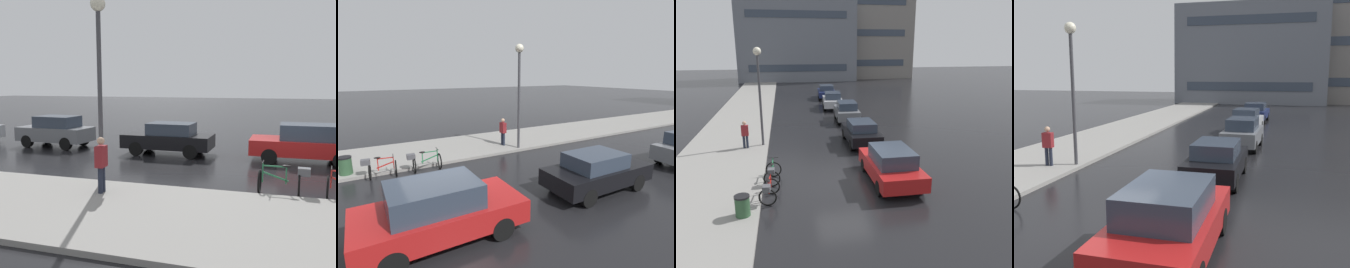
{
  "view_description": "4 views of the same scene",
  "coord_description": "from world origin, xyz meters",
  "views": [
    {
      "loc": [
        -14.29,
        0.21,
        3.27
      ],
      "look_at": [
        -0.25,
        4.58,
        1.27
      ],
      "focal_mm": 40.0,
      "sensor_mm": 36.0,
      "label": 1
    },
    {
      "loc": [
        8.3,
        -2.32,
        4.29
      ],
      "look_at": [
        -1.21,
        3.24,
        1.76
      ],
      "focal_mm": 28.0,
      "sensor_mm": 36.0,
      "label": 2
    },
    {
      "loc": [
        -2.52,
        -13.79,
        6.01
      ],
      "look_at": [
        0.39,
        1.99,
        1.59
      ],
      "focal_mm": 35.0,
      "sensor_mm": 36.0,
      "label": 3
    },
    {
      "loc": [
        4.21,
        -7.82,
        3.83
      ],
      "look_at": [
        0.79,
        5.07,
        1.69
      ],
      "focal_mm": 40.0,
      "sensor_mm": 36.0,
      "label": 4
    }
  ],
  "objects": [
    {
      "name": "streetlamp",
      "position": [
        -3.9,
        5.64,
        4.09
      ],
      "size": [
        0.46,
        0.46,
        5.85
      ],
      "color": "#424247",
      "rests_on": "ground"
    },
    {
      "name": "ground_plane",
      "position": [
        0.0,
        0.0,
        0.0
      ],
      "size": [
        140.0,
        140.0,
        0.0
      ],
      "primitive_type": "plane",
      "color": "black"
    },
    {
      "name": "pedestrian",
      "position": [
        -4.85,
        5.16,
        0.99
      ],
      "size": [
        0.41,
        0.26,
        1.75
      ],
      "color": "#1E2333",
      "rests_on": "ground"
    },
    {
      "name": "bicycle_second",
      "position": [
        -3.2,
        0.12,
        0.49
      ],
      "size": [
        0.78,
        1.45,
        0.99
      ],
      "color": "black",
      "rests_on": "ground"
    },
    {
      "name": "car_red",
      "position": [
        2.03,
        -0.67,
        0.81
      ],
      "size": [
        2.0,
        4.34,
        1.6
      ],
      "color": "#AD1919",
      "rests_on": "ground"
    },
    {
      "name": "car_black",
      "position": [
        2.05,
        5.25,
        0.75
      ],
      "size": [
        1.87,
        4.11,
        1.47
      ],
      "color": "black",
      "rests_on": "ground"
    },
    {
      "name": "car_grey",
      "position": [
        2.35,
        11.49,
        0.81
      ],
      "size": [
        1.94,
        3.89,
        1.6
      ],
      "color": "slate",
      "rests_on": "ground"
    }
  ]
}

